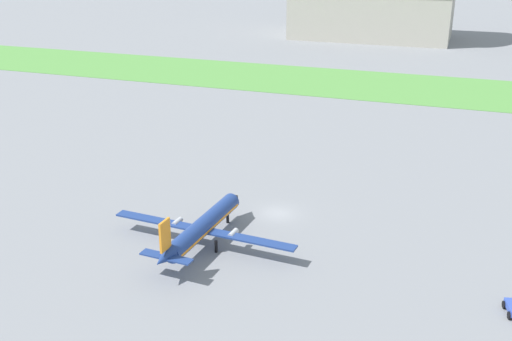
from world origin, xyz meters
The scene contains 3 objects.
ground_plane centered at (0.00, 0.00, 0.00)m, with size 600.00×600.00×0.00m, color gray.
grass_taxiway_strip centered at (0.00, 69.82, 0.04)m, with size 360.00×28.00×0.08m, color #549342.
airplane_foreground_turboprop centered at (-5.26, -10.55, 2.34)m, with size 21.34×18.28×6.39m.
Camera 1 is at (19.29, -63.77, 31.78)m, focal length 42.70 mm.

